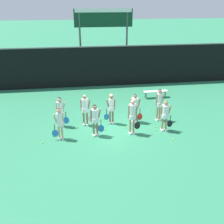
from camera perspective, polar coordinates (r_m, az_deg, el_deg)
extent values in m
plane|color=#2D7F56|center=(13.75, 0.04, -3.56)|extent=(140.00, 140.00, 0.00)
cube|color=black|center=(19.92, -2.92, 9.75)|extent=(60.00, 0.06, 2.96)
cube|color=slate|center=(19.60, -3.01, 14.06)|extent=(60.00, 0.08, 0.08)
cylinder|color=#515156|center=(20.47, -6.86, 13.68)|extent=(0.14, 0.14, 5.53)
cylinder|color=#515156|center=(20.86, 3.19, 13.99)|extent=(0.14, 0.14, 5.53)
cube|color=#0F3823|center=(20.33, -1.87, 19.79)|extent=(4.32, 0.12, 1.28)
cube|color=white|center=(20.23, -1.87, 21.22)|extent=(4.15, 0.02, 0.26)
cube|color=silver|center=(18.00, 9.47, 4.47)|extent=(1.66, 0.41, 0.04)
cylinder|color=slate|center=(18.42, 11.29, 4.00)|extent=(0.06, 0.06, 0.43)
cylinder|color=slate|center=(18.20, 11.57, 3.73)|extent=(0.06, 0.06, 0.43)
cylinder|color=slate|center=(17.99, 7.26, 3.79)|extent=(0.06, 0.06, 0.43)
cylinder|color=slate|center=(17.76, 7.49, 3.52)|extent=(0.06, 0.06, 0.43)
cylinder|color=tan|center=(12.85, -10.81, -4.19)|extent=(0.10, 0.10, 0.77)
cylinder|color=tan|center=(12.84, -11.49, -4.28)|extent=(0.10, 0.10, 0.77)
cube|color=white|center=(12.99, -10.67, -5.56)|extent=(0.15, 0.26, 0.09)
cube|color=white|center=(12.97, -11.35, -5.66)|extent=(0.15, 0.26, 0.09)
cylinder|color=white|center=(12.63, -11.32, -2.34)|extent=(0.32, 0.32, 0.25)
cylinder|color=white|center=(12.54, -11.39, -1.47)|extent=(0.28, 0.28, 0.61)
sphere|color=tan|center=(12.37, -11.55, 0.27)|extent=(0.23, 0.23, 0.23)
sphere|color=#4C331E|center=(12.38, -11.57, 0.43)|extent=(0.21, 0.21, 0.21)
cylinder|color=tan|center=(12.53, -12.20, -1.64)|extent=(0.20, 0.11, 0.58)
cylinder|color=tan|center=(12.57, -10.62, -1.43)|extent=(0.08, 0.08, 0.57)
cylinder|color=black|center=(12.67, -12.40, -3.25)|extent=(0.03, 0.03, 0.28)
ellipsoid|color=blue|center=(12.82, -12.28, -4.56)|extent=(0.31, 0.03, 0.38)
cylinder|color=#8C664C|center=(12.94, -3.25, -3.52)|extent=(0.10, 0.10, 0.78)
cylinder|color=#8C664C|center=(12.91, -4.03, -3.62)|extent=(0.10, 0.10, 0.78)
cube|color=white|center=(13.08, -3.19, -4.93)|extent=(0.14, 0.25, 0.09)
cube|color=white|center=(13.04, -3.96, -5.03)|extent=(0.14, 0.25, 0.09)
cylinder|color=white|center=(12.72, -3.69, -1.72)|extent=(0.38, 0.38, 0.21)
cylinder|color=white|center=(12.61, -3.72, -0.71)|extent=(0.33, 0.33, 0.64)
sphere|color=#8C664C|center=(12.44, -3.78, 1.07)|extent=(0.21, 0.21, 0.21)
sphere|color=black|center=(12.45, -3.80, 1.21)|extent=(0.19, 0.19, 0.19)
cylinder|color=#8C664C|center=(12.66, -2.83, -0.66)|extent=(0.21, 0.10, 0.61)
cylinder|color=#8C664C|center=(12.58, -4.58, -0.87)|extent=(0.08, 0.08, 0.61)
cylinder|color=black|center=(12.83, -2.42, -2.26)|extent=(0.03, 0.03, 0.28)
ellipsoid|color=blue|center=(12.98, -2.40, -3.60)|extent=(0.31, 0.03, 0.39)
cylinder|color=tan|center=(13.12, 4.71, -2.98)|extent=(0.10, 0.10, 0.86)
cylinder|color=tan|center=(13.07, 3.97, -3.07)|extent=(0.10, 0.10, 0.86)
cube|color=white|center=(13.27, 4.69, -4.52)|extent=(0.13, 0.25, 0.09)
cube|color=white|center=(13.22, 3.97, -4.61)|extent=(0.13, 0.25, 0.09)
cylinder|color=white|center=(12.87, 4.41, -1.02)|extent=(0.37, 0.37, 0.22)
cylinder|color=white|center=(12.75, 4.45, 0.18)|extent=(0.32, 0.32, 0.74)
sphere|color=tan|center=(12.57, 4.52, 2.12)|extent=(0.19, 0.19, 0.19)
sphere|color=#D8B772|center=(12.58, 4.49, 2.26)|extent=(0.18, 0.18, 0.18)
cylinder|color=tan|center=(12.82, 5.30, 0.22)|extent=(0.23, 0.10, 0.70)
cylinder|color=tan|center=(12.70, 3.63, 0.05)|extent=(0.08, 0.08, 0.70)
cylinder|color=black|center=(13.01, 5.59, -1.60)|extent=(0.03, 0.03, 0.29)
ellipsoid|color=black|center=(13.16, 5.53, -2.95)|extent=(0.30, 0.03, 0.40)
cylinder|color=tan|center=(13.67, 11.67, -2.45)|extent=(0.10, 0.10, 0.78)
cylinder|color=tan|center=(13.61, 10.90, -2.50)|extent=(0.10, 0.10, 0.78)
cube|color=white|center=(13.80, 11.59, -3.79)|extent=(0.11, 0.24, 0.09)
cube|color=white|center=(13.74, 10.83, -3.84)|extent=(0.11, 0.24, 0.09)
cylinder|color=white|center=(13.45, 11.44, -0.74)|extent=(0.40, 0.40, 0.19)
cylinder|color=white|center=(13.35, 11.53, 0.22)|extent=(0.35, 0.35, 0.62)
sphere|color=tan|center=(13.19, 11.67, 1.90)|extent=(0.22, 0.22, 0.22)
sphere|color=olive|center=(13.20, 11.66, 2.04)|extent=(0.20, 0.20, 0.20)
cylinder|color=tan|center=(13.42, 12.40, 0.21)|extent=(0.20, 0.08, 0.60)
cylinder|color=tan|center=(13.29, 10.68, 0.12)|extent=(0.08, 0.08, 0.59)
cylinder|color=black|center=(13.59, 12.60, -1.28)|extent=(0.03, 0.03, 0.27)
ellipsoid|color=black|center=(13.72, 12.48, -2.49)|extent=(0.29, 0.03, 0.37)
cylinder|color=tan|center=(14.06, -10.72, -1.60)|extent=(0.10, 0.10, 0.78)
cylinder|color=tan|center=(14.08, -11.37, -1.62)|extent=(0.10, 0.10, 0.78)
cube|color=white|center=(14.18, -10.63, -2.90)|extent=(0.13, 0.25, 0.09)
cube|color=white|center=(14.20, -11.27, -2.92)|extent=(0.13, 0.25, 0.09)
cylinder|color=white|center=(13.88, -11.20, 0.17)|extent=(0.34, 0.34, 0.26)
cylinder|color=white|center=(13.79, -11.27, 1.00)|extent=(0.29, 0.29, 0.61)
sphere|color=tan|center=(13.64, -11.41, 2.62)|extent=(0.23, 0.23, 0.23)
sphere|color=black|center=(13.65, -11.41, 2.76)|extent=(0.21, 0.21, 0.21)
cylinder|color=tan|center=(13.78, -10.50, 0.97)|extent=(0.20, 0.09, 0.59)
cylinder|color=tan|center=(13.82, -11.99, 0.92)|extent=(0.08, 0.08, 0.58)
cylinder|color=black|center=(13.90, -10.06, -0.52)|extent=(0.03, 0.03, 0.29)
ellipsoid|color=blue|center=(14.04, -9.96, -1.80)|extent=(0.32, 0.03, 0.40)
cylinder|color=#8C664C|center=(13.98, -5.44, -1.33)|extent=(0.10, 0.10, 0.81)
cylinder|color=#8C664C|center=(14.01, -6.17, -1.32)|extent=(0.10, 0.10, 0.81)
cube|color=white|center=(14.11, -5.40, -2.71)|extent=(0.15, 0.26, 0.09)
cube|color=white|center=(14.14, -6.12, -2.69)|extent=(0.15, 0.26, 0.09)
cylinder|color=white|center=(13.80, -5.89, 0.50)|extent=(0.38, 0.38, 0.23)
cylinder|color=white|center=(13.69, -5.93, 1.51)|extent=(0.33, 0.33, 0.69)
sphere|color=#8C664C|center=(13.53, -6.01, 3.24)|extent=(0.19, 0.19, 0.19)
sphere|color=#D8B772|center=(13.54, -6.01, 3.36)|extent=(0.18, 0.18, 0.18)
cylinder|color=#8C664C|center=(13.67, -5.09, 1.45)|extent=(0.22, 0.11, 0.65)
cylinder|color=#8C664C|center=(13.73, -6.73, 1.48)|extent=(0.08, 0.08, 0.65)
cylinder|color=black|center=(13.81, -4.71, -0.17)|extent=(0.03, 0.03, 0.26)
ellipsoid|color=silver|center=(13.94, -4.66, -1.35)|extent=(0.29, 0.03, 0.37)
cylinder|color=#8C664C|center=(14.13, 0.17, -0.98)|extent=(0.10, 0.10, 0.80)
cylinder|color=#8C664C|center=(14.11, -0.46, -1.01)|extent=(0.10, 0.10, 0.80)
cube|color=white|center=(14.25, 0.18, -2.32)|extent=(0.11, 0.24, 0.09)
cube|color=white|center=(14.24, -0.44, -2.35)|extent=(0.11, 0.24, 0.09)
cylinder|color=white|center=(13.93, -0.15, 0.75)|extent=(0.32, 0.32, 0.20)
cylinder|color=white|center=(13.83, -0.15, 1.70)|extent=(0.28, 0.28, 0.64)
sphere|color=#8C664C|center=(13.67, -0.15, 3.37)|extent=(0.22, 0.22, 0.22)
sphere|color=#D8B772|center=(13.68, -0.16, 3.51)|extent=(0.21, 0.21, 0.21)
cylinder|color=#8C664C|center=(13.82, -0.89, 1.61)|extent=(0.20, 0.08, 0.61)
cylinder|color=#8C664C|center=(13.86, 0.55, 1.68)|extent=(0.08, 0.08, 0.61)
cylinder|color=black|center=(13.94, -1.20, 0.10)|extent=(0.03, 0.03, 0.26)
ellipsoid|color=blue|center=(14.07, -1.19, -1.06)|extent=(0.29, 0.03, 0.36)
cylinder|color=#8C664C|center=(14.34, 5.27, -0.76)|extent=(0.10, 0.10, 0.76)
cylinder|color=#8C664C|center=(14.33, 4.50, -0.76)|extent=(0.10, 0.10, 0.76)
cube|color=white|center=(14.46, 5.23, -2.03)|extent=(0.14, 0.25, 0.09)
cube|color=white|center=(14.44, 4.46, -2.03)|extent=(0.14, 0.25, 0.09)
cylinder|color=white|center=(14.15, 4.95, 0.93)|extent=(0.40, 0.40, 0.22)
cylinder|color=white|center=(14.06, 4.98, 1.83)|extent=(0.35, 0.35, 0.64)
sphere|color=#8C664C|center=(13.91, 5.04, 3.41)|extent=(0.19, 0.19, 0.19)
sphere|color=black|center=(13.92, 5.04, 3.53)|extent=(0.18, 0.18, 0.18)
cylinder|color=#8C664C|center=(14.08, 5.86, 1.78)|extent=(0.21, 0.10, 0.61)
cylinder|color=#8C664C|center=(14.05, 4.14, 1.78)|extent=(0.08, 0.08, 0.60)
cylinder|color=black|center=(14.23, 6.12, 0.26)|extent=(0.03, 0.03, 0.29)
ellipsoid|color=red|center=(14.37, 6.06, -1.00)|extent=(0.30, 0.03, 0.40)
cylinder|color=tan|center=(14.72, 10.34, -0.20)|extent=(0.10, 0.10, 0.86)
cylinder|color=tan|center=(14.66, 9.78, -0.26)|extent=(0.10, 0.10, 0.86)
cube|color=white|center=(14.85, 10.28, -1.60)|extent=(0.14, 0.25, 0.09)
cube|color=white|center=(14.79, 9.73, -1.66)|extent=(0.14, 0.25, 0.09)
cylinder|color=white|center=(14.49, 10.20, 1.60)|extent=(0.33, 0.33, 0.22)
cylinder|color=white|center=(14.39, 10.28, 2.66)|extent=(0.28, 0.28, 0.73)
sphere|color=tan|center=(14.23, 10.42, 4.40)|extent=(0.20, 0.20, 0.20)
sphere|color=black|center=(14.24, 10.39, 4.52)|extent=(0.19, 0.19, 0.19)
cylinder|color=tan|center=(14.46, 10.94, 2.67)|extent=(0.23, 0.10, 0.69)
cylinder|color=tan|center=(14.32, 9.65, 2.56)|extent=(0.08, 0.08, 0.69)
cylinder|color=black|center=(14.64, 11.12, 1.05)|extent=(0.03, 0.03, 0.28)
ellipsoid|color=red|center=(14.78, 11.02, -0.15)|extent=(0.29, 0.03, 0.39)
sphere|color=#CCE033|center=(13.98, 9.26, -3.25)|extent=(0.07, 0.07, 0.07)
sphere|color=#CCE033|center=(13.71, 9.52, -3.87)|extent=(0.07, 0.07, 0.07)
sphere|color=#CCE033|center=(14.69, -1.73, -1.55)|extent=(0.07, 0.07, 0.07)
sphere|color=#CCE033|center=(12.99, 13.20, -5.84)|extent=(0.07, 0.07, 0.07)
sphere|color=#CCE033|center=(13.52, -2.39, -3.93)|extent=(0.07, 0.07, 0.07)
sphere|color=#CCE033|center=(13.29, -12.69, -5.07)|extent=(0.07, 0.07, 0.07)
sphere|color=#CCE033|center=(13.72, 4.08, -3.54)|extent=(0.07, 0.07, 0.07)
sphere|color=#CCE033|center=(16.08, 8.35, 0.54)|extent=(0.07, 0.07, 0.07)
sphere|color=#CCE033|center=(13.56, -1.50, -3.82)|extent=(0.07, 0.07, 0.07)
sphere|color=#CCE033|center=(13.84, -7.73, -3.46)|extent=(0.07, 0.07, 0.07)
sphere|color=#CCE033|center=(13.78, 3.10, -3.38)|extent=(0.07, 0.07, 0.07)
sphere|color=#CCE033|center=(12.83, -14.87, -6.45)|extent=(0.07, 0.07, 0.07)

